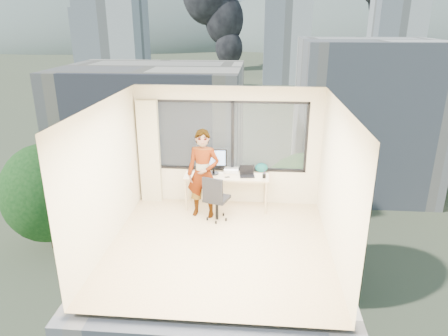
# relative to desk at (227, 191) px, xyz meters

# --- Properties ---
(floor) EXTENTS (4.00, 4.00, 0.01)m
(floor) POSITION_rel_desk_xyz_m (0.00, -1.66, -0.38)
(floor) COLOR beige
(floor) RESTS_ON ground
(ceiling) EXTENTS (4.00, 4.00, 0.01)m
(ceiling) POSITION_rel_desk_xyz_m (0.00, -1.66, 2.23)
(ceiling) COLOR white
(ceiling) RESTS_ON ground
(wall_front) EXTENTS (4.00, 0.01, 2.60)m
(wall_front) POSITION_rel_desk_xyz_m (0.00, -3.66, 0.93)
(wall_front) COLOR beige
(wall_front) RESTS_ON ground
(wall_left) EXTENTS (0.01, 4.00, 2.60)m
(wall_left) POSITION_rel_desk_xyz_m (-2.00, -1.66, 0.93)
(wall_left) COLOR beige
(wall_left) RESTS_ON ground
(wall_right) EXTENTS (0.01, 4.00, 2.60)m
(wall_right) POSITION_rel_desk_xyz_m (2.00, -1.66, 0.93)
(wall_right) COLOR beige
(wall_right) RESTS_ON ground
(window_wall) EXTENTS (3.30, 0.16, 1.55)m
(window_wall) POSITION_rel_desk_xyz_m (0.05, 0.34, 1.15)
(window_wall) COLOR black
(window_wall) RESTS_ON ground
(curtain) EXTENTS (0.45, 0.14, 2.30)m
(curtain) POSITION_rel_desk_xyz_m (-1.72, 0.22, 0.77)
(curtain) COLOR beige
(curtain) RESTS_ON floor
(desk) EXTENTS (1.80, 0.60, 0.75)m
(desk) POSITION_rel_desk_xyz_m (0.00, 0.00, 0.00)
(desk) COLOR tan
(desk) RESTS_ON floor
(chair) EXTENTS (0.64, 0.64, 1.00)m
(chair) POSITION_rel_desk_xyz_m (-0.15, -0.61, 0.12)
(chair) COLOR black
(chair) RESTS_ON floor
(person) EXTENTS (0.72, 0.52, 1.85)m
(person) POSITION_rel_desk_xyz_m (-0.45, -0.43, 0.55)
(person) COLOR #2D2D33
(person) RESTS_ON floor
(monitor) EXTENTS (0.58, 0.16, 0.57)m
(monitor) POSITION_rel_desk_xyz_m (-0.29, 0.05, 0.66)
(monitor) COLOR black
(monitor) RESTS_ON desk
(game_console) EXTENTS (0.31, 0.26, 0.07)m
(game_console) POSITION_rel_desk_xyz_m (0.09, 0.21, 0.41)
(game_console) COLOR white
(game_console) RESTS_ON desk
(laptop) EXTENTS (0.35, 0.36, 0.20)m
(laptop) POSITION_rel_desk_xyz_m (0.44, -0.04, 0.48)
(laptop) COLOR black
(laptop) RESTS_ON desk
(cellphone) EXTENTS (0.11, 0.08, 0.01)m
(cellphone) POSITION_rel_desk_xyz_m (0.02, -0.13, 0.38)
(cellphone) COLOR black
(cellphone) RESTS_ON desk
(pen_cup) EXTENTS (0.08, 0.08, 0.09)m
(pen_cup) POSITION_rel_desk_xyz_m (0.80, -0.10, 0.42)
(pen_cup) COLOR black
(pen_cup) RESTS_ON desk
(handbag) EXTENTS (0.31, 0.23, 0.21)m
(handbag) POSITION_rel_desk_xyz_m (0.74, 0.24, 0.48)
(handbag) COLOR #0C4648
(handbag) RESTS_ON desk
(exterior_ground) EXTENTS (400.00, 400.00, 0.04)m
(exterior_ground) POSITION_rel_desk_xyz_m (0.00, 118.34, -14.38)
(exterior_ground) COLOR #515B3D
(exterior_ground) RESTS_ON ground
(near_bldg_a) EXTENTS (16.00, 12.00, 14.00)m
(near_bldg_a) POSITION_rel_desk_xyz_m (-9.00, 28.34, -7.38)
(near_bldg_a) COLOR beige
(near_bldg_a) RESTS_ON exterior_ground
(near_bldg_b) EXTENTS (14.00, 13.00, 16.00)m
(near_bldg_b) POSITION_rel_desk_xyz_m (12.00, 36.34, -6.38)
(near_bldg_b) COLOR silver
(near_bldg_b) RESTS_ON exterior_ground
(far_tower_a) EXTENTS (14.00, 14.00, 28.00)m
(far_tower_a) POSITION_rel_desk_xyz_m (-35.00, 93.34, -0.38)
(far_tower_a) COLOR silver
(far_tower_a) RESTS_ON exterior_ground
(far_tower_b) EXTENTS (13.00, 13.00, 30.00)m
(far_tower_b) POSITION_rel_desk_xyz_m (8.00, 118.34, 0.62)
(far_tower_b) COLOR silver
(far_tower_b) RESTS_ON exterior_ground
(far_tower_c) EXTENTS (15.00, 15.00, 26.00)m
(far_tower_c) POSITION_rel_desk_xyz_m (45.00, 138.34, -1.38)
(far_tower_c) COLOR silver
(far_tower_c) RESTS_ON exterior_ground
(far_tower_d) EXTENTS (16.00, 14.00, 22.00)m
(far_tower_d) POSITION_rel_desk_xyz_m (-60.00, 148.34, -3.38)
(far_tower_d) COLOR silver
(far_tower_d) RESTS_ON exterior_ground
(hill_a) EXTENTS (288.00, 216.00, 90.00)m
(hill_a) POSITION_rel_desk_xyz_m (-120.00, 318.34, -14.38)
(hill_a) COLOR slate
(hill_a) RESTS_ON exterior_ground
(hill_b) EXTENTS (300.00, 220.00, 96.00)m
(hill_b) POSITION_rel_desk_xyz_m (100.00, 318.34, -14.38)
(hill_b) COLOR slate
(hill_b) RESTS_ON exterior_ground
(tree_a) EXTENTS (7.00, 7.00, 8.00)m
(tree_a) POSITION_rel_desk_xyz_m (-16.00, 20.34, -10.38)
(tree_a) COLOR #164417
(tree_a) RESTS_ON exterior_ground
(tree_b) EXTENTS (7.60, 7.60, 9.00)m
(tree_b) POSITION_rel_desk_xyz_m (4.00, 16.34, -9.88)
(tree_b) COLOR #164417
(tree_b) RESTS_ON exterior_ground
(tree_c) EXTENTS (8.40, 8.40, 10.00)m
(tree_c) POSITION_rel_desk_xyz_m (22.00, 38.34, -9.38)
(tree_c) COLOR #164417
(tree_c) RESTS_ON exterior_ground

